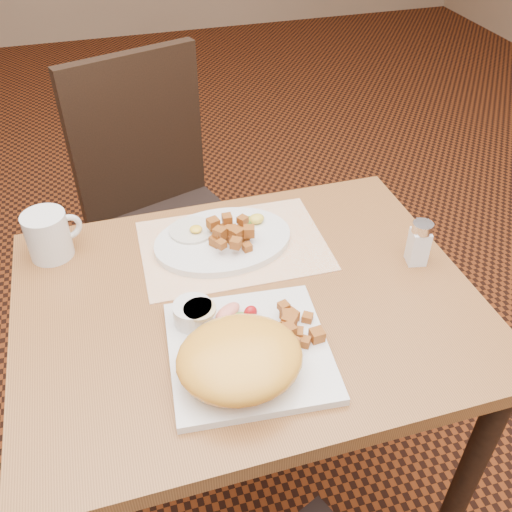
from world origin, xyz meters
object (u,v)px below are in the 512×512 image
object	(u,v)px
plate_square	(249,351)
salt_shaker	(419,242)
table	(248,336)
coffee_mug	(49,235)
chair_far	(161,202)
plate_oval	(223,241)

from	to	relation	value
plate_square	salt_shaker	distance (m)	0.44
table	coffee_mug	bearing A→B (deg)	145.09
chair_far	coffee_mug	distance (m)	0.59
table	salt_shaker	bearing A→B (deg)	1.41
table	plate_square	xyz separation A→B (m)	(-0.04, -0.14, 0.12)
plate_oval	coffee_mug	xyz separation A→B (m)	(-0.36, 0.07, 0.04)
plate_square	salt_shaker	xyz separation A→B (m)	(0.41, 0.15, 0.04)
plate_square	coffee_mug	world-z (taller)	coffee_mug
table	chair_far	xyz separation A→B (m)	(-0.08, 0.71, -0.10)
chair_far	plate_oval	distance (m)	0.57
plate_oval	table	bearing A→B (deg)	-88.63
plate_square	chair_far	bearing A→B (deg)	93.08
chair_far	salt_shaker	xyz separation A→B (m)	(0.46, -0.70, 0.26)
chair_far	plate_oval	xyz separation A→B (m)	(0.08, -0.52, 0.22)
plate_square	plate_oval	xyz separation A→B (m)	(0.03, 0.32, 0.00)
chair_far	plate_square	distance (m)	0.87
plate_oval	coffee_mug	distance (m)	0.37
coffee_mug	table	bearing A→B (deg)	-34.91
chair_far	table	bearing A→B (deg)	78.70
plate_oval	coffee_mug	world-z (taller)	coffee_mug
plate_square	plate_oval	size ratio (longest dim) A/B	0.92
table	coffee_mug	size ratio (longest dim) A/B	7.53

